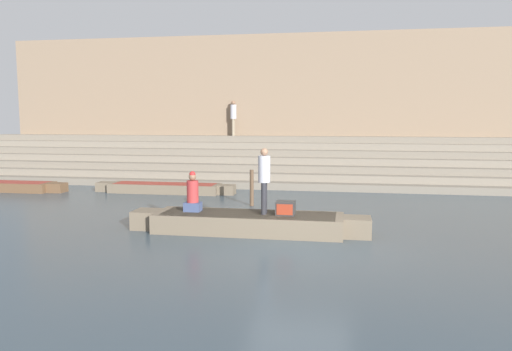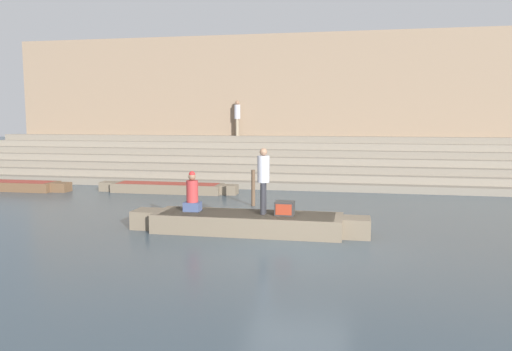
{
  "view_description": "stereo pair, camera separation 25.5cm",
  "coord_description": "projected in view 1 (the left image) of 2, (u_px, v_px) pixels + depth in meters",
  "views": [
    {
      "loc": [
        1.02,
        -11.7,
        3.1
      ],
      "look_at": [
        -1.51,
        2.51,
        1.41
      ],
      "focal_mm": 35.0,
      "sensor_mm": 36.0,
      "label": 1
    },
    {
      "loc": [
        1.27,
        -11.65,
        3.1
      ],
      "look_at": [
        -1.51,
        2.51,
        1.41
      ],
      "focal_mm": 35.0,
      "sensor_mm": 36.0,
      "label": 2
    }
  ],
  "objects": [
    {
      "name": "person_on_steps",
      "position": [
        233.0,
        115.0,
        25.64
      ],
      "size": [
        0.31,
        0.31,
        1.8
      ],
      "rotation": [
        0.0,
        0.0,
        0.92
      ],
      "color": "gray",
      "rests_on": "ghat_steps"
    },
    {
      "name": "tv_set",
      "position": [
        286.0,
        208.0,
        13.28
      ],
      "size": [
        0.51,
        0.46,
        0.36
      ],
      "rotation": [
        0.0,
        0.0,
        -0.15
      ],
      "color": "#2D2D2D",
      "rests_on": "rowboat_main"
    },
    {
      "name": "moored_boat_distant",
      "position": [
        0.0,
        186.0,
        21.21
      ],
      "size": [
        6.0,
        1.11,
        0.38
      ],
      "rotation": [
        0.0,
        0.0,
        -0.09
      ],
      "color": "brown",
      "rests_on": "ground"
    },
    {
      "name": "moored_boat_shore",
      "position": [
        165.0,
        188.0,
        20.6
      ],
      "size": [
        5.91,
        1.11,
        0.38
      ],
      "rotation": [
        0.0,
        0.0,
        0.08
      ],
      "color": "#756651",
      "rests_on": "ground"
    },
    {
      "name": "ground_plane",
      "position": [
        299.0,
        247.0,
        11.98
      ],
      "size": [
        120.0,
        120.0,
        0.0
      ],
      "primitive_type": "plane",
      "color": "#3D4C56"
    },
    {
      "name": "mooring_post",
      "position": [
        252.0,
        188.0,
        17.49
      ],
      "size": [
        0.14,
        0.14,
        1.27
      ],
      "primitive_type": "cylinder",
      "color": "brown",
      "rests_on": "ground"
    },
    {
      "name": "rowboat_main",
      "position": [
        248.0,
        222.0,
        13.49
      ],
      "size": [
        6.5,
        1.54,
        0.51
      ],
      "rotation": [
        0.0,
        0.0,
        0.06
      ],
      "color": "#756651",
      "rests_on": "ground"
    },
    {
      "name": "back_wall",
      "position": [
        325.0,
        107.0,
        25.69
      ],
      "size": [
        34.2,
        1.28,
        7.32
      ],
      "color": "#937A60",
      "rests_on": "ground"
    },
    {
      "name": "ghat_steps",
      "position": [
        322.0,
        166.0,
        23.81
      ],
      "size": [
        36.0,
        4.65,
        2.16
      ],
      "color": "gray",
      "rests_on": "ground"
    },
    {
      "name": "person_standing",
      "position": [
        264.0,
        176.0,
        13.32
      ],
      "size": [
        0.32,
        0.32,
        1.77
      ],
      "rotation": [
        0.0,
        0.0,
        0.15
      ],
      "color": "#28282D",
      "rests_on": "rowboat_main"
    },
    {
      "name": "person_rowing",
      "position": [
        193.0,
        195.0,
        13.76
      ],
      "size": [
        0.45,
        0.35,
        1.12
      ],
      "rotation": [
        0.0,
        0.0,
        -0.27
      ],
      "color": "#3D4C75",
      "rests_on": "rowboat_main"
    }
  ]
}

